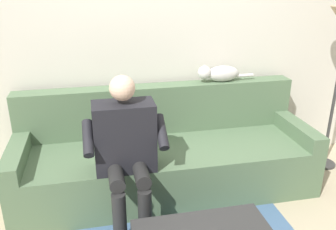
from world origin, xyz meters
TOP-DOWN VIEW (x-y plane):
  - back_wall at (0.00, -0.61)m, footprint 5.42×0.06m
  - couch at (0.00, -0.15)m, footprint 2.57×0.86m
  - person_solo_seated at (0.38, 0.27)m, footprint 0.61×0.52m
  - cat_on_backrest at (-0.57, -0.43)m, footprint 0.55×0.13m

SIDE VIEW (x-z plane):
  - couch at x=0.00m, z-range -0.14..0.74m
  - person_solo_seated at x=0.38m, z-range 0.07..1.24m
  - cat_on_backrest at x=-0.57m, z-range 0.87..1.04m
  - back_wall at x=0.00m, z-range 0.00..2.55m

